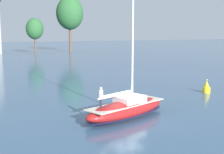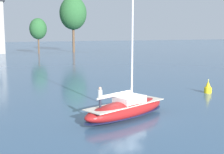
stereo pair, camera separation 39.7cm
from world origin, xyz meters
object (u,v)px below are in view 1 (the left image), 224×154
(sailboat_main, at_px, (126,108))
(channel_buoy, at_px, (207,87))
(tree_shore_center, at_px, (35,29))
(tree_shore_left, at_px, (70,13))

(sailboat_main, height_order, channel_buoy, sailboat_main)
(sailboat_main, xyz_separation_m, channel_buoy, (13.59, 5.90, -0.20))
(tree_shore_center, xyz_separation_m, sailboat_main, (-6.81, -80.31, -7.19))
(tree_shore_left, distance_m, sailboat_main, 85.42)
(sailboat_main, relative_size, channel_buoy, 7.55)
(tree_shore_left, distance_m, channel_buoy, 77.64)
(tree_shore_left, xyz_separation_m, sailboat_main, (-19.20, -82.29, -12.50))
(tree_shore_left, bearing_deg, sailboat_main, -103.13)
(tree_shore_left, height_order, tree_shore_center, tree_shore_left)
(tree_shore_left, bearing_deg, channel_buoy, -94.20)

